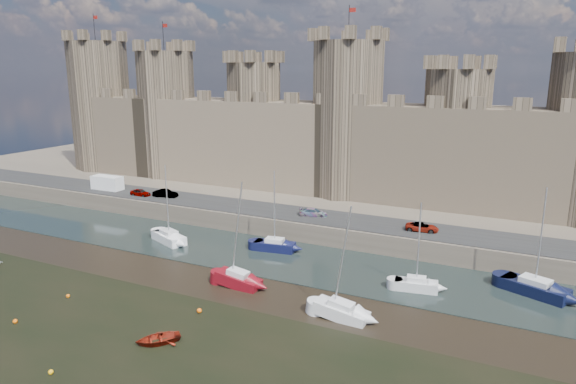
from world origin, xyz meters
name	(u,v)px	position (x,y,z in m)	size (l,w,h in m)	color
ground	(111,353)	(0.00, 0.00, 0.00)	(160.00, 160.00, 0.00)	black
water_channel	(260,254)	(0.00, 24.00, 0.04)	(160.00, 12.00, 0.08)	black
quay	(356,185)	(0.00, 60.00, 1.25)	(160.00, 60.00, 2.50)	#4C443A
road	(295,213)	(0.00, 34.00, 2.55)	(160.00, 7.00, 0.10)	black
castle	(330,134)	(-0.64, 48.00, 11.67)	(108.50, 11.00, 29.00)	#42382B
car_0	(140,193)	(-25.56, 32.56, 3.06)	(1.33, 3.29, 1.12)	gray
car_1	(165,193)	(-21.54, 33.55, 3.13)	(1.32, 3.80, 1.25)	gray
car_2	(313,212)	(2.70, 33.91, 3.04)	(1.50, 3.69, 1.07)	gray
car_3	(422,227)	(16.99, 33.60, 3.04)	(1.79, 3.89, 1.08)	gray
van	(107,183)	(-33.19, 33.50, 3.63)	(5.18, 2.07, 2.26)	white
sailboat_0	(169,237)	(-12.46, 22.81, 0.78)	(5.71, 3.97, 9.95)	white
sailboat_1	(275,245)	(1.02, 25.93, 0.78)	(5.14, 2.63, 9.84)	#0E1133
sailboat_2	(416,284)	(18.95, 21.86, 0.75)	(4.40, 2.31, 9.02)	silver
sailboat_3	(535,287)	(29.58, 25.89, 0.82)	(6.58, 4.56, 10.75)	black
sailboat_4	(238,279)	(2.47, 15.05, 0.80)	(4.75, 1.93, 11.03)	maroon
sailboat_5	(341,311)	(14.22, 13.14, 0.75)	(4.91, 2.09, 10.44)	silver
dinghy_4	(158,339)	(2.36, 2.74, 0.37)	(2.55, 0.74, 3.57)	maroon
buoy_0	(15,321)	(-10.96, -0.09, 0.21)	(0.41, 0.41, 0.41)	orange
buoy_1	(68,296)	(-10.98, 5.60, 0.19)	(0.38, 0.38, 0.38)	#D65C09
buoy_3	(199,311)	(2.30, 8.51, 0.23)	(0.45, 0.45, 0.45)	#EB5C0A
buoy_4	(51,372)	(-1.75, -4.11, 0.19)	(0.38, 0.38, 0.38)	#F6A80A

